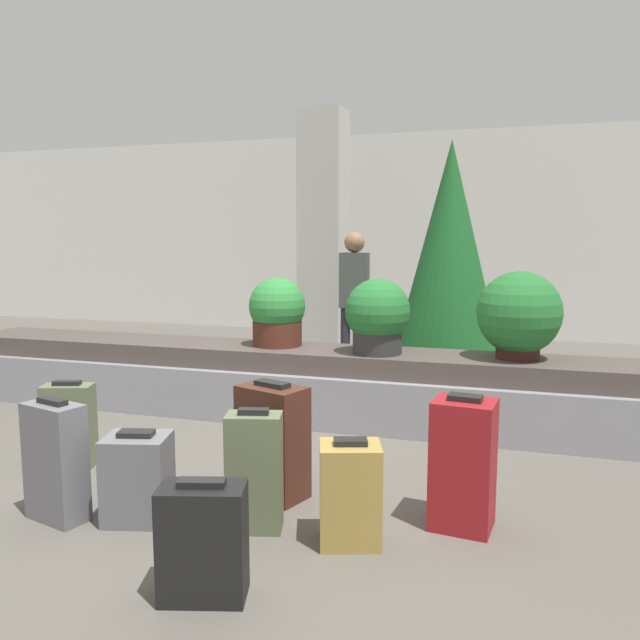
{
  "coord_description": "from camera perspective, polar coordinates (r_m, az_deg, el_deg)",
  "views": [
    {
      "loc": [
        1.54,
        -3.57,
        1.55
      ],
      "look_at": [
        0.0,
        1.49,
        0.86
      ],
      "focal_mm": 35.0,
      "sensor_mm": 36.0,
      "label": 1
    }
  ],
  "objects": [
    {
      "name": "carousel",
      "position": [
        5.43,
        -0.0,
        -5.96
      ],
      "size": [
        7.25,
        0.8,
        0.61
      ],
      "color": "gray",
      "rests_on": "ground_plane"
    },
    {
      "name": "potted_plant_1",
      "position": [
        5.13,
        17.74,
        0.42
      ],
      "size": [
        0.66,
        0.66,
        0.69
      ],
      "color": "#381914",
      "rests_on": "carousel"
    },
    {
      "name": "potted_plant_2",
      "position": [
        5.14,
        5.28,
        0.32
      ],
      "size": [
        0.54,
        0.54,
        0.62
      ],
      "color": "#2D2D2D",
      "rests_on": "carousel"
    },
    {
      "name": "suitcase_1",
      "position": [
        4.64,
        -21.96,
        -8.91
      ],
      "size": [
        0.37,
        0.27,
        0.6
      ],
      "rotation": [
        0.0,
        0.0,
        0.32
      ],
      "color": "#5B6647",
      "rests_on": "ground_plane"
    },
    {
      "name": "traveler_0",
      "position": [
        7.02,
        3.14,
        2.64
      ],
      "size": [
        0.33,
        0.23,
        1.62
      ],
      "rotation": [
        0.0,
        0.0,
        -3.08
      ],
      "color": "#282833",
      "rests_on": "ground_plane"
    },
    {
      "name": "potted_plant_0",
      "position": [
        5.51,
        -3.94,
        0.67
      ],
      "size": [
        0.5,
        0.5,
        0.6
      ],
      "color": "#4C2319",
      "rests_on": "carousel"
    },
    {
      "name": "suitcase_4",
      "position": [
        3.82,
        -4.35,
        -10.99
      ],
      "size": [
        0.46,
        0.37,
        0.71
      ],
      "rotation": [
        0.0,
        0.0,
        -0.35
      ],
      "color": "#472319",
      "rests_on": "ground_plane"
    },
    {
      "name": "decorated_tree",
      "position": [
        6.5,
        11.73,
        5.58
      ],
      "size": [
        1.19,
        1.19,
        2.53
      ],
      "color": "#4C331E",
      "rests_on": "ground_plane"
    },
    {
      "name": "suitcase_3",
      "position": [
        3.51,
        12.95,
        -12.69
      ],
      "size": [
        0.35,
        0.31,
        0.73
      ],
      "rotation": [
        0.0,
        0.0,
        -0.12
      ],
      "color": "maroon",
      "rests_on": "ground_plane"
    },
    {
      "name": "suitcase_0",
      "position": [
        3.68,
        -16.32,
        -13.68
      ],
      "size": [
        0.4,
        0.35,
        0.51
      ],
      "rotation": [
        0.0,
        0.0,
        0.25
      ],
      "color": "slate",
      "rests_on": "ground_plane"
    },
    {
      "name": "suitcase_6",
      "position": [
        3.43,
        -6.02,
        -13.62
      ],
      "size": [
        0.33,
        0.24,
        0.66
      ],
      "rotation": [
        0.0,
        0.0,
        0.25
      ],
      "color": "#5B6647",
      "rests_on": "ground_plane"
    },
    {
      "name": "back_wall",
      "position": [
        10.15,
        8.32,
        7.68
      ],
      "size": [
        18.0,
        0.06,
        3.2
      ],
      "color": "silver",
      "rests_on": "ground_plane"
    },
    {
      "name": "suitcase_7",
      "position": [
        2.89,
        -10.65,
        -19.29
      ],
      "size": [
        0.41,
        0.3,
        0.53
      ],
      "rotation": [
        0.0,
        0.0,
        0.27
      ],
      "color": "black",
      "rests_on": "ground_plane"
    },
    {
      "name": "suitcase_5",
      "position": [
        3.81,
        -23.01,
        -11.82
      ],
      "size": [
        0.38,
        0.26,
        0.69
      ],
      "rotation": [
        0.0,
        0.0,
        -0.26
      ],
      "color": "slate",
      "rests_on": "ground_plane"
    },
    {
      "name": "suitcase_2",
      "position": [
        3.29,
        2.77,
        -15.56
      ],
      "size": [
        0.37,
        0.33,
        0.55
      ],
      "rotation": [
        0.0,
        0.0,
        0.3
      ],
      "color": "#A3843D",
      "rests_on": "ground_plane"
    },
    {
      "name": "ground_plane",
      "position": [
        4.19,
        -6.14,
        -14.33
      ],
      "size": [
        18.0,
        18.0,
        0.0
      ],
      "primitive_type": "plane",
      "color": "#59544C"
    },
    {
      "name": "pillar",
      "position": [
        8.29,
        0.31,
        7.82
      ],
      "size": [
        0.56,
        0.56,
        3.2
      ],
      "color": "beige",
      "rests_on": "ground_plane"
    }
  ]
}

